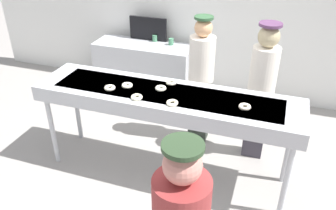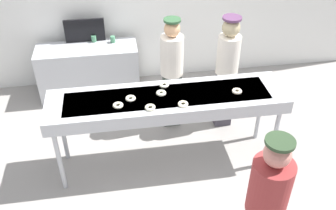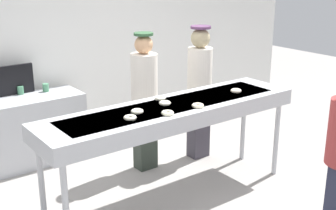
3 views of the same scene
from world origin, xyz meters
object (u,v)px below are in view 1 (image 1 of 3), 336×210
object	(u,v)px
sugar_donut_1	(172,103)
sugar_donut_6	(171,82)
sugar_donut_2	(161,88)
sugar_donut_3	(137,97)
worker_baker	(261,87)
paper_cup_0	(171,42)
menu_display	(148,29)
fryer_conveyor	(166,100)
sugar_donut_5	(245,107)
paper_cup_1	(155,38)
worker_assistant	(201,76)
prep_counter	(144,69)
sugar_donut_4	(127,85)
sugar_donut_0	(110,88)

from	to	relation	value
sugar_donut_1	sugar_donut_6	bearing A→B (deg)	109.83
sugar_donut_2	sugar_donut_3	distance (m)	0.31
worker_baker	paper_cup_0	distance (m)	1.93
worker_baker	paper_cup_0	bearing A→B (deg)	-41.28
paper_cup_0	menu_display	size ratio (longest dim) A/B	0.16
fryer_conveyor	sugar_donut_5	world-z (taller)	sugar_donut_5
fryer_conveyor	paper_cup_1	size ratio (longest dim) A/B	27.98
sugar_donut_3	sugar_donut_5	bearing A→B (deg)	8.74
worker_assistant	menu_display	bearing A→B (deg)	-41.59
sugar_donut_1	menu_display	world-z (taller)	menu_display
sugar_donut_2	paper_cup_0	distance (m)	1.92
sugar_donut_6	sugar_donut_5	bearing A→B (deg)	-17.81
sugar_donut_5	sugar_donut_6	xyz separation A→B (m)	(-0.83, 0.27, 0.00)
worker_baker	prep_counter	world-z (taller)	worker_baker
fryer_conveyor	worker_assistant	size ratio (longest dim) A/B	1.71
sugar_donut_2	sugar_donut_3	bearing A→B (deg)	-121.54
paper_cup_1	sugar_donut_3	bearing A→B (deg)	-73.55
paper_cup_0	worker_assistant	bearing A→B (deg)	-55.46
sugar_donut_4	worker_assistant	distance (m)	1.02
sugar_donut_0	sugar_donut_1	size ratio (longest dim) A/B	1.00
paper_cup_1	menu_display	distance (m)	0.19
sugar_donut_6	menu_display	bearing A→B (deg)	118.96
sugar_donut_6	prep_counter	distance (m)	1.95
sugar_donut_4	sugar_donut_5	world-z (taller)	same
fryer_conveyor	paper_cup_1	xyz separation A→B (m)	(-0.87, 1.96, -0.06)
sugar_donut_2	sugar_donut_5	size ratio (longest dim) A/B	1.00
sugar_donut_4	paper_cup_1	bearing A→B (deg)	102.63
sugar_donut_3	menu_display	distance (m)	2.34
worker_assistant	paper_cup_1	xyz separation A→B (m)	(-1.05, 1.17, -0.02)
sugar_donut_2	sugar_donut_6	bearing A→B (deg)	70.13
worker_assistant	paper_cup_1	distance (m)	1.58
worker_assistant	paper_cup_0	distance (m)	1.34
sugar_donut_0	worker_assistant	xyz separation A→B (m)	(0.76, 0.91, -0.14)
sugar_donut_0	paper_cup_0	size ratio (longest dim) A/B	1.17
sugar_donut_6	paper_cup_0	size ratio (longest dim) A/B	1.17
sugar_donut_2	menu_display	world-z (taller)	menu_display
fryer_conveyor	sugar_donut_2	distance (m)	0.13
sugar_donut_4	sugar_donut_6	world-z (taller)	same
worker_assistant	prep_counter	xyz separation A→B (m)	(-1.18, 0.98, -0.49)
prep_counter	fryer_conveyor	bearing A→B (deg)	-60.57
menu_display	sugar_donut_4	bearing A→B (deg)	-74.24
sugar_donut_3	sugar_donut_1	bearing A→B (deg)	0.82
sugar_donut_0	menu_display	bearing A→B (deg)	101.16
sugar_donut_6	paper_cup_0	bearing A→B (deg)	108.64
sugar_donut_4	paper_cup_1	distance (m)	2.02
sugar_donut_3	worker_assistant	world-z (taller)	worker_assistant
sugar_donut_4	prep_counter	bearing A→B (deg)	107.65
fryer_conveyor	sugar_donut_3	world-z (taller)	sugar_donut_3
sugar_donut_1	menu_display	size ratio (longest dim) A/B	0.19
sugar_donut_0	sugar_donut_5	distance (m)	1.40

